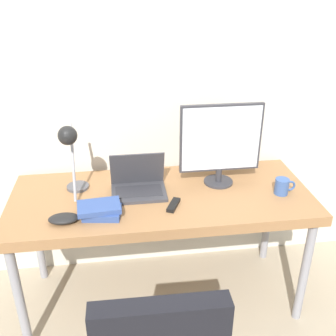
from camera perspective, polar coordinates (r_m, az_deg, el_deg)
name	(u,v)px	position (r m, az deg, el deg)	size (l,w,h in m)	color
wall_back	(152,80)	(2.39, -2.28, 12.58)	(8.00, 0.05, 2.60)	beige
desk	(162,204)	(2.25, -0.94, -5.24)	(1.69, 0.69, 0.76)	#996B42
laptop	(138,184)	(2.22, -4.33, -2.39)	(0.31, 0.22, 0.23)	#38383D
monitor	(221,142)	(2.25, 7.65, 3.78)	(0.47, 0.17, 0.48)	#333338
desk_lamp	(70,149)	(2.08, -13.98, 2.63)	(0.13, 0.29, 0.44)	#4C4C51
book_stack	(101,210)	(2.04, -9.75, -6.02)	(0.23, 0.17, 0.06)	#334C8C
tv_remote	(174,205)	(2.10, 0.81, -5.39)	(0.09, 0.13, 0.02)	black
mug	(282,186)	(2.29, 16.26, -2.57)	(0.12, 0.08, 0.09)	#385693
game_controller	(64,219)	(2.04, -14.92, -7.11)	(0.15, 0.10, 0.04)	black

